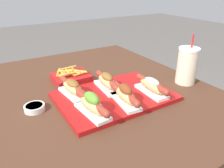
% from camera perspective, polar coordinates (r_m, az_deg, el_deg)
% --- Properties ---
extents(patio_table, '(1.03, 1.18, 0.69)m').
position_cam_1_polar(patio_table, '(1.19, -5.14, -16.54)').
color(patio_table, '#4C2D1E').
rests_on(patio_table, ground_plane).
extents(serving_tray, '(0.46, 0.33, 0.02)m').
position_cam_1_polar(serving_tray, '(0.91, 0.65, -3.24)').
color(serving_tray, '#B71414').
rests_on(serving_tray, patio_table).
extents(hot_dog_0, '(0.08, 0.21, 0.08)m').
position_cam_1_polar(hot_dog_0, '(0.77, -5.24, -5.31)').
color(hot_dog_0, white).
rests_on(hot_dog_0, serving_tray).
extents(hot_dog_1, '(0.08, 0.21, 0.08)m').
position_cam_1_polar(hot_dog_1, '(0.83, 3.53, -2.82)').
color(hot_dog_1, white).
rests_on(hot_dog_1, serving_tray).
extents(hot_dog_2, '(0.07, 0.21, 0.07)m').
position_cam_1_polar(hot_dog_2, '(0.92, 10.32, -0.47)').
color(hot_dog_2, white).
rests_on(hot_dog_2, serving_tray).
extents(hot_dog_3, '(0.08, 0.21, 0.07)m').
position_cam_1_polar(hot_dog_3, '(0.90, -10.20, -1.05)').
color(hot_dog_3, white).
rests_on(hot_dog_3, serving_tray).
extents(hot_dog_4, '(0.07, 0.21, 0.07)m').
position_cam_1_polar(hot_dog_4, '(0.94, -1.28, 0.64)').
color(hot_dog_4, white).
rests_on(hot_dog_4, serving_tray).
extents(sauce_bowl, '(0.08, 0.08, 0.02)m').
position_cam_1_polar(sauce_bowl, '(0.88, -19.59, -5.79)').
color(sauce_bowl, silver).
rests_on(sauce_bowl, patio_table).
extents(drink_cup, '(0.10, 0.10, 0.23)m').
position_cam_1_polar(drink_cup, '(1.09, 19.01, 4.57)').
color(drink_cup, beige).
rests_on(drink_cup, patio_table).
extents(fries_basket, '(0.17, 0.15, 0.06)m').
position_cam_1_polar(fries_basket, '(1.08, -10.62, 1.76)').
color(fries_basket, '#B21919').
rests_on(fries_basket, patio_table).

